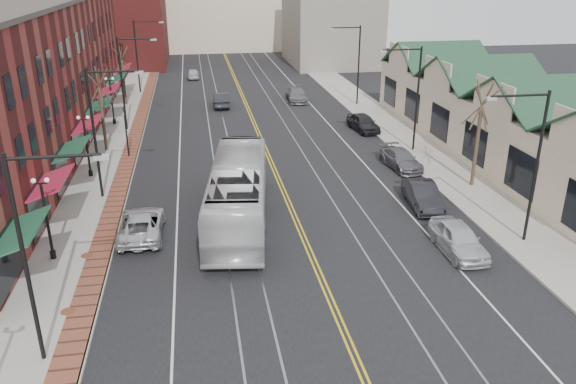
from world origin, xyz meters
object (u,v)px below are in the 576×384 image
object	(u,v)px
parked_car_d	(363,123)
transit_bus	(238,192)
parked_car_b	(423,195)
parked_suv	(141,224)
parked_car_a	(458,239)
parked_car_c	(401,159)

from	to	relation	value
parked_car_d	transit_bus	bearing A→B (deg)	-133.35
parked_car_b	parked_suv	bearing A→B (deg)	-169.76
parked_suv	parked_car_a	size ratio (longest dim) A/B	1.13
parked_car_a	parked_car_c	size ratio (longest dim) A/B	0.98
parked_suv	parked_car_b	bearing A→B (deg)	-174.71
parked_suv	parked_car_d	distance (m)	25.60
transit_bus	parked_car_d	xyz separation A→B (m)	(12.55, 17.23, -1.03)
transit_bus	parked_car_a	size ratio (longest dim) A/B	2.88
parked_suv	parked_car_b	distance (m)	16.64
parked_car_a	parked_car_c	world-z (taller)	parked_car_a
parked_car_b	parked_car_c	distance (m)	7.08
parked_car_b	parked_car_d	distance (m)	17.05
transit_bus	parked_car_c	xyz separation A→B (m)	(12.39, 7.22, -1.13)
parked_car_c	parked_car_d	bearing A→B (deg)	82.91
transit_bus	parked_car_c	bearing A→B (deg)	-142.14
parked_car_a	parked_suv	bearing A→B (deg)	164.18
parked_car_d	parked_car_c	bearing A→B (deg)	-98.22
parked_car_c	transit_bus	bearing A→B (deg)	-155.95
parked_car_a	parked_car_d	size ratio (longest dim) A/B	1.01
transit_bus	parked_car_a	bearing A→B (deg)	160.01
parked_car_a	parked_car_d	bearing A→B (deg)	85.58
parked_car_c	parked_car_b	bearing A→B (deg)	-105.74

